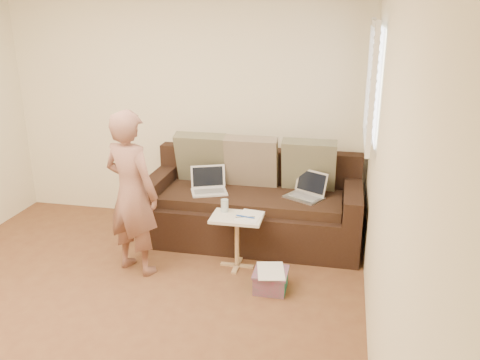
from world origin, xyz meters
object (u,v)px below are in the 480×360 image
Objects in this scene: laptop_silver at (304,198)px; sofa at (252,201)px; person at (132,193)px; side_table at (237,242)px; striped_box at (271,280)px; drinking_glass at (225,206)px; laptop_white at (209,193)px.

sofa is at bearing -156.02° from laptop_silver.
person is (-0.94, -0.87, 0.34)m from sofa.
striped_box is at bearing -43.00° from side_table.
sofa is 0.54m from laptop_silver.
drinking_glass is (-0.70, -0.49, 0.05)m from laptop_silver.
laptop_silver is 1.03m from striped_box.
laptop_silver reaches higher than drinking_glass.
side_table is (0.40, -0.53, -0.26)m from laptop_white.
laptop_silver reaches higher than striped_box.
drinking_glass is 0.82m from striped_box.
striped_box is (1.28, -0.10, -0.67)m from person.
laptop_white is 2.97× the size of drinking_glass.
side_table is (-0.56, -0.57, -0.26)m from laptop_silver.
drinking_glass is at bearing -115.41° from laptop_silver.
sofa is at bearing -117.64° from person.
sofa is at bearing -9.29° from laptop_white.
laptop_silver is at bearing 34.87° from drinking_glass.
striped_box is (0.37, -0.35, -0.17)m from side_table.
person is at bearing 175.37° from striped_box.
person is (-0.50, -0.77, 0.24)m from laptop_white.
sofa is at bearing 72.81° from drinking_glass.
person is at bearing -156.76° from drinking_glass.
side_table is at bearing -32.42° from drinking_glass.
sofa is 1.32m from person.
sofa reaches higher than laptop_white.
laptop_white reaches higher than striped_box.
sofa is 6.17× the size of laptop_white.
sofa is 0.65m from side_table.
person is at bearing -145.20° from laptop_white.
side_table reaches higher than striped_box.
laptop_white is at bearing -103.58° from person.
drinking_glass is (0.27, -0.44, 0.05)m from laptop_white.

